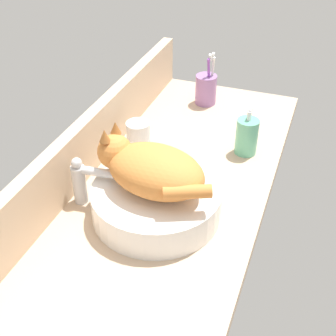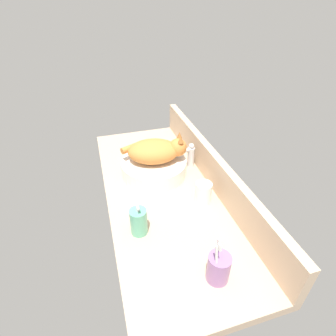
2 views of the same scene
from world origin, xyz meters
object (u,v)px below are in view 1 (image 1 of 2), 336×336
Objects in this scene: sink_basin at (156,202)px; soap_dispenser at (247,136)px; toothbrush_cup at (206,89)px; cat at (151,168)px; faucet at (83,179)px; water_glass at (139,138)px.

soap_dispenser is (35.92, -14.96, 1.60)cm from sink_basin.
sink_basin is 63.00cm from toothbrush_cup.
toothbrush_cup is at bearing 3.76° from cat.
water_glass is at bearing -7.11° from faucet.
soap_dispenser is (35.75, -16.32, -8.21)cm from cat.
water_glass is (-9.93, 30.86, -1.46)cm from soap_dispenser.
soap_dispenser is 1.52× the size of water_glass.
water_glass is (-36.76, 10.43, -1.32)cm from toothbrush_cup.
water_glass is (25.99, 15.90, 0.13)cm from sink_basin.
soap_dispenser is 0.77× the size of toothbrush_cup.
water_glass is (25.81, 14.54, -9.67)cm from cat.
toothbrush_cup is (62.57, 4.12, -8.35)cm from cat.
soap_dispenser reaches higher than faucet.
faucet is 0.94× the size of soap_dispenser.
soap_dispenser is 32.45cm from water_glass.
faucet is 51.02cm from soap_dispenser.
cat is 31.17cm from water_glass.
faucet is at bearing 137.68° from soap_dispenser.
faucet is (-1.96, 18.01, -6.55)cm from cat.
cat reaches higher than toothbrush_cup.
cat is at bearing -83.80° from faucet.
sink_basin is 19.72cm from faucet.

